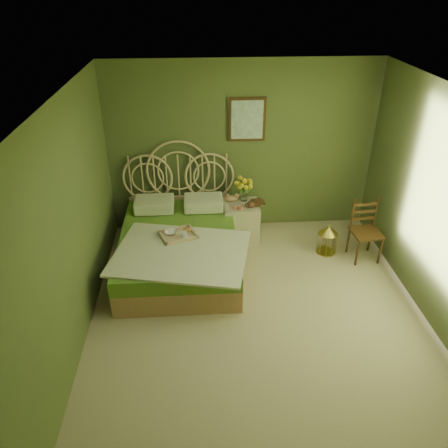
{
  "coord_description": "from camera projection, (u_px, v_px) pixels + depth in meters",
  "views": [
    {
      "loc": [
        -0.68,
        -3.94,
        3.6
      ],
      "look_at": [
        -0.35,
        1.0,
        0.73
      ],
      "focal_mm": 35.0,
      "sensor_mm": 36.0,
      "label": 1
    }
  ],
  "objects": [
    {
      "name": "nightstand",
      "position": [
        241.0,
        217.0,
        6.66
      ],
      "size": [
        0.52,
        0.52,
        1.01
      ],
      "color": "beige",
      "rests_on": "floor"
    },
    {
      "name": "chair",
      "position": [
        365.0,
        226.0,
        6.16
      ],
      "size": [
        0.42,
        0.42,
        0.88
      ],
      "rotation": [
        0.0,
        0.0,
        0.07
      ],
      "color": "#321F0D",
      "rests_on": "floor"
    },
    {
      "name": "bed",
      "position": [
        179.0,
        244.0,
        6.06
      ],
      "size": [
        1.86,
        2.35,
        1.46
      ],
      "color": "tan",
      "rests_on": "floor"
    },
    {
      "name": "floor",
      "position": [
        258.0,
        317.0,
        5.25
      ],
      "size": [
        4.5,
        4.5,
        0.0
      ],
      "primitive_type": "plane",
      "color": "#C0B38B",
      "rests_on": "ground"
    },
    {
      "name": "cereal_bowl",
      "position": [
        171.0,
        232.0,
        5.83
      ],
      "size": [
        0.16,
        0.16,
        0.04
      ],
      "primitive_type": "imported",
      "rotation": [
        0.0,
        0.0,
        0.0
      ],
      "color": "white",
      "rests_on": "bed"
    },
    {
      "name": "book_lower",
      "position": [
        253.0,
        203.0,
        6.57
      ],
      "size": [
        0.2,
        0.25,
        0.02
      ],
      "primitive_type": "imported",
      "rotation": [
        0.0,
        0.0,
        0.23
      ],
      "color": "#381E0F",
      "rests_on": "nightstand"
    },
    {
      "name": "birdcage",
      "position": [
        327.0,
        240.0,
        6.37
      ],
      "size": [
        0.29,
        0.29,
        0.43
      ],
      "rotation": [
        0.0,
        0.0,
        0.09
      ],
      "color": "#B19738",
      "rests_on": "floor"
    },
    {
      "name": "wall_art",
      "position": [
        247.0,
        120.0,
        6.29
      ],
      "size": [
        0.54,
        0.04,
        0.64
      ],
      "color": "#321F0D",
      "rests_on": "wall_back"
    },
    {
      "name": "wall_left",
      "position": [
        70.0,
        230.0,
        4.48
      ],
      "size": [
        0.0,
        4.5,
        4.5
      ],
      "primitive_type": "plane",
      "rotation": [
        1.57,
        0.0,
        1.57
      ],
      "color": "#47582E",
      "rests_on": "floor"
    },
    {
      "name": "wall_back",
      "position": [
        242.0,
        149.0,
        6.54
      ],
      "size": [
        4.0,
        0.0,
        4.0
      ],
      "primitive_type": "plane",
      "rotation": [
        1.57,
        0.0,
        0.0
      ],
      "color": "#47582E",
      "rests_on": "floor"
    },
    {
      "name": "book_upper",
      "position": [
        253.0,
        202.0,
        6.56
      ],
      "size": [
        0.23,
        0.26,
        0.02
      ],
      "primitive_type": "imported",
      "rotation": [
        0.0,
        0.0,
        -0.43
      ],
      "color": "#472819",
      "rests_on": "nightstand"
    },
    {
      "name": "wall_right",
      "position": [
        447.0,
        217.0,
        4.71
      ],
      "size": [
        0.0,
        4.5,
        4.5
      ],
      "primitive_type": "plane",
      "rotation": [
        1.57,
        0.0,
        -1.57
      ],
      "color": "#47582E",
      "rests_on": "floor"
    },
    {
      "name": "ceiling",
      "position": [
        270.0,
        99.0,
        3.95
      ],
      "size": [
        4.5,
        4.5,
        0.0
      ],
      "primitive_type": "plane",
      "rotation": [
        3.14,
        0.0,
        0.0
      ],
      "color": "silver",
      "rests_on": "wall_back"
    },
    {
      "name": "coffee_cup",
      "position": [
        184.0,
        235.0,
        5.74
      ],
      "size": [
        0.11,
        0.11,
        0.08
      ],
      "primitive_type": "imported",
      "rotation": [
        0.0,
        0.0,
        0.3
      ],
      "color": "white",
      "rests_on": "bed"
    }
  ]
}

